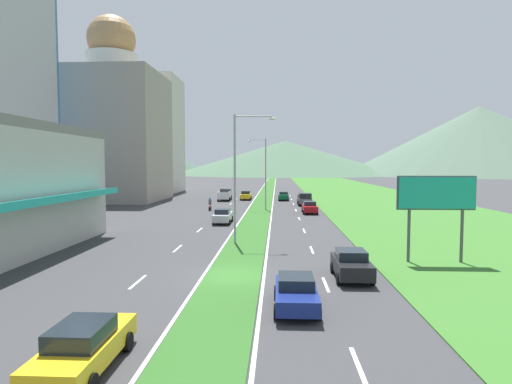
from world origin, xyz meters
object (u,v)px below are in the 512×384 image
car_2 (223,216)px  pickup_truck_1 (305,199)px  car_5 (351,264)px  car_4 (284,196)px  motorcycle_rider (210,205)px  pickup_truck_0 (225,195)px  street_lamp_near (239,170)px  street_lamp_mid (264,170)px  car_1 (296,292)px  car_3 (84,346)px  billboard_roadside (436,197)px  car_0 (310,207)px  car_6 (246,195)px

car_2 → pickup_truck_1: (10.23, 20.86, 0.18)m
car_2 → car_5: (10.12, -22.21, 0.01)m
car_4 → motorcycle_rider: bearing=-30.8°
pickup_truck_0 → motorcycle_rider: pickup_truck_0 is taller
street_lamp_near → street_lamp_mid: bearing=87.5°
car_2 → motorcycle_rider: (-3.43, 12.70, -0.06)m
car_1 → car_4: size_ratio=0.92×
car_3 → pickup_truck_1: pickup_truck_1 is taller
billboard_roadside → car_0: (-6.01, 28.02, -3.49)m
car_6 → motorcycle_rider: motorcycle_rider is taller
street_lamp_near → car_0: size_ratio=2.31×
car_6 → pickup_truck_1: pickup_truck_1 is taller
car_0 → car_1: 37.42m
car_4 → car_6: car_6 is taller
car_2 → car_3: (-0.03, -33.46, -0.02)m
car_1 → motorcycle_rider: (-10.23, 40.05, 0.00)m
pickup_truck_1 → car_1: bearing=-4.1°
car_2 → car_3: size_ratio=1.01×
car_3 → car_6: size_ratio=1.13×
car_6 → pickup_truck_0: (-3.66, -1.28, 0.16)m
billboard_roadside → car_4: 49.35m
car_5 → street_lamp_mid: bearing=-170.4°
street_lamp_mid → pickup_truck_1: street_lamp_mid is taller
street_lamp_mid → car_1: 41.58m
car_1 → car_5: (3.32, 5.14, 0.07)m
billboard_roadside → car_1: bearing=-135.5°
pickup_truck_0 → car_2: bearing=-173.4°
car_1 → pickup_truck_0: pickup_truck_0 is taller
car_3 → car_6: 64.18m
street_lamp_near → car_5: (7.23, -10.19, -5.14)m
car_3 → motorcycle_rider: bearing=4.2°
car_0 → car_1: car_0 is taller
car_4 → car_5: size_ratio=1.15×
street_lamp_mid → pickup_truck_0: 17.92m
street_lamp_near → car_0: street_lamp_near is taller
pickup_truck_1 → car_6: bearing=-134.6°
car_0 → pickup_truck_1: (0.03, 10.95, 0.19)m
car_1 → car_6: 58.44m
car_6 → car_1: bearing=-173.6°
car_5 → car_6: size_ratio=0.98×
billboard_roadside → motorcycle_rider: billboard_roadside is taller
car_5 → car_6: car_6 is taller
car_2 → motorcycle_rider: bearing=15.1°
motorcycle_rider → car_3: bearing=-175.8°
car_0 → car_5: size_ratio=1.10×
car_2 → car_3: car_2 is taller
pickup_truck_1 → billboard_roadside: bearing=8.7°
street_lamp_mid → car_6: size_ratio=2.43×
pickup_truck_1 → car_2: bearing=-26.1°
billboard_roadside → car_1: (-9.41, -9.25, -3.54)m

